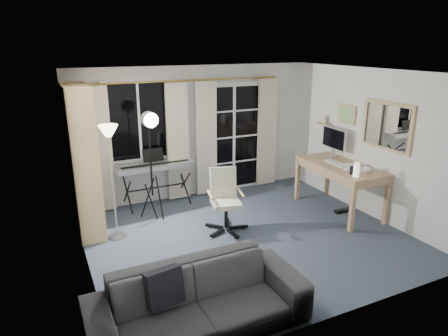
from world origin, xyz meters
The scene contains 17 objects.
floor centered at (0.00, 0.00, -0.01)m, with size 4.50×4.00×0.02m, color #323B49.
window centered at (-1.05, 1.97, 1.50)m, with size 1.20×0.08×1.40m.
french_door centered at (0.75, 1.97, 1.03)m, with size 1.32×0.09×2.11m.
curtains centered at (-0.14, 1.88, 1.09)m, with size 3.60×0.07×2.13m.
bookshelf centered at (-2.13, 1.23, 1.06)m, with size 0.36×1.04×2.23m.
torchiere_lamp centered at (-1.75, 0.82, 1.37)m, with size 0.30×0.30×1.70m.
keyboard_piano centered at (-0.88, 1.70, 0.73)m, with size 1.33×0.65×0.97m.
studio_light centered at (-1.07, 1.18, 1.46)m, with size 0.34×0.36×1.82m.
office_chair centered at (-0.17, 0.43, 0.57)m, with size 0.67×0.67×0.97m.
desk centered at (1.88, 0.20, 0.73)m, with size 0.82×1.57×0.83m.
monitor centered at (2.08, 0.65, 1.15)m, with size 0.20×0.60×0.52m.
desk_clutter centered at (1.81, -0.05, 0.65)m, with size 0.50×0.94×1.05m.
mug centered at (1.98, -0.30, 0.90)m, with size 0.14×0.11×0.14m, color silver.
wall_mirror centered at (2.22, -0.35, 1.55)m, with size 0.04×0.94×0.74m.
framed_print centered at (2.23, 0.55, 1.60)m, with size 0.03×0.42×0.32m.
wall_shelf centered at (2.16, 1.05, 1.41)m, with size 0.16×0.30×0.18m.
sofa centered at (-1.40, -1.55, 0.43)m, with size 2.18×0.64×0.85m.
Camera 1 is at (-2.62, -4.71, 2.77)m, focal length 32.00 mm.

